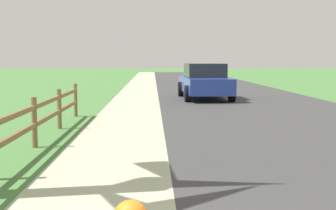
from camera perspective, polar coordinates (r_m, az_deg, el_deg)
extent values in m
plane|color=#46783B|center=(27.46, -1.30, 1.85)|extent=(120.00, 120.00, 0.00)
cube|color=#393939|center=(29.70, 5.44, 2.11)|extent=(7.00, 66.00, 0.01)
cube|color=#ADB693|center=(29.58, -7.16, 2.08)|extent=(6.00, 66.00, 0.01)
cube|color=#46783B|center=(29.76, -10.04, 2.07)|extent=(5.00, 66.00, 0.00)
cube|color=#CB6115|center=(3.15, -4.45, -11.88)|extent=(0.04, 0.04, 0.04)
cylinder|color=brown|center=(9.79, -15.54, -2.02)|extent=(0.11, 0.11, 1.00)
cylinder|color=brown|center=(12.26, -12.75, -0.47)|extent=(0.11, 0.11, 1.00)
cylinder|color=brown|center=(14.75, -10.89, 0.56)|extent=(0.11, 0.11, 1.00)
cube|color=brown|center=(8.58, -17.53, -3.45)|extent=(0.07, 12.71, 0.09)
cube|color=brown|center=(8.54, -17.60, -1.12)|extent=(0.07, 12.71, 0.09)
cube|color=navy|center=(21.05, 4.36, 2.41)|extent=(1.98, 4.80, 0.66)
cube|color=#1E232B|center=(21.05, 4.36, 4.12)|extent=(1.68, 2.29, 0.59)
cylinder|color=black|center=(19.78, 7.57, 1.37)|extent=(0.24, 0.69, 0.68)
cylinder|color=black|center=(19.50, 2.34, 1.36)|extent=(0.24, 0.69, 0.68)
cylinder|color=black|center=(22.66, 6.09, 1.91)|extent=(0.24, 0.69, 0.68)
cylinder|color=black|center=(22.42, 1.52, 1.90)|extent=(0.24, 0.69, 0.68)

